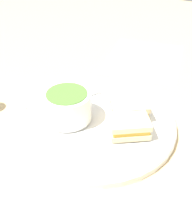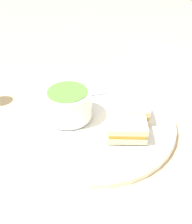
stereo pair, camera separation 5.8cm
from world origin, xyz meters
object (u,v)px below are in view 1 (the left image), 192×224
soup_bowl (68,106)px  sandwich_half_far (129,109)px  sandwich_half_near (129,126)px  spoon (65,99)px

soup_bowl → sandwich_half_far: bearing=-147.3°
sandwich_half_near → sandwich_half_far: size_ratio=1.00×
soup_bowl → spoon: bearing=-48.1°
sandwich_half_far → soup_bowl: bearing=32.7°
spoon → sandwich_half_near: bearing=116.8°
spoon → soup_bowl: bearing=78.6°
spoon → sandwich_half_far: (-0.16, -0.02, 0.01)m
sandwich_half_far → sandwich_half_near: bearing=113.9°
soup_bowl → sandwich_half_far: soup_bowl is taller
soup_bowl → sandwich_half_far: (-0.12, -0.07, -0.02)m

